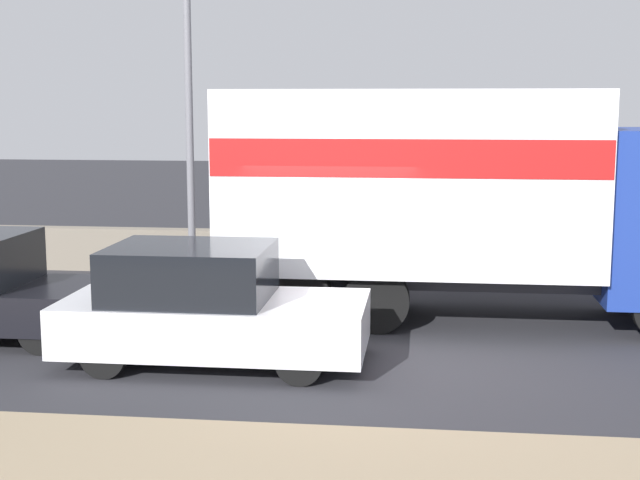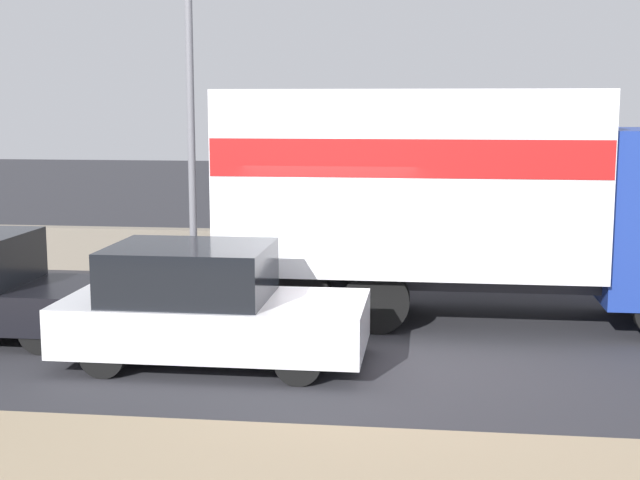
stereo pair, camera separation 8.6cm
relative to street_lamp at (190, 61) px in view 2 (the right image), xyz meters
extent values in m
plane|color=#2D2D33|center=(2.99, -4.67, -4.15)|extent=(80.00, 80.00, 0.00)
cube|color=gray|center=(2.99, 1.11, -3.71)|extent=(60.00, 0.35, 0.87)
cylinder|color=slate|center=(0.00, 0.00, -0.68)|extent=(0.14, 0.14, 6.94)
cube|color=#2D2D33|center=(4.10, -2.33, -3.43)|extent=(5.74, 1.38, 0.25)
cube|color=white|center=(4.10, -2.33, -1.93)|extent=(5.74, 2.51, 2.75)
cube|color=red|center=(4.10, -2.33, -1.53)|extent=(5.71, 2.53, 0.55)
cylinder|color=black|center=(7.85, -1.37, -3.66)|extent=(0.99, 0.28, 0.99)
cylinder|color=black|center=(2.53, -1.37, -3.66)|extent=(0.99, 0.28, 0.99)
cylinder|color=black|center=(2.53, -3.29, -3.66)|extent=(0.99, 0.28, 0.99)
cylinder|color=black|center=(3.67, -1.37, -3.66)|extent=(0.99, 0.28, 0.99)
cylinder|color=black|center=(3.67, -3.29, -3.66)|extent=(0.99, 0.28, 0.99)
cube|color=silver|center=(1.66, -5.11, -3.61)|extent=(3.97, 1.82, 0.64)
cube|color=black|center=(1.34, -5.11, -2.94)|extent=(2.06, 1.67, 0.70)
cylinder|color=black|center=(2.89, -4.32, -3.86)|extent=(0.58, 0.20, 0.58)
cylinder|color=black|center=(2.89, -5.90, -3.86)|extent=(0.58, 0.20, 0.58)
cylinder|color=black|center=(0.43, -4.32, -3.86)|extent=(0.58, 0.20, 0.58)
cylinder|color=black|center=(0.43, -5.90, -3.86)|extent=(0.58, 0.20, 0.58)
cylinder|color=black|center=(-0.79, -3.46, -3.84)|extent=(0.63, 0.20, 0.63)
cylinder|color=black|center=(-0.79, -4.99, -3.84)|extent=(0.63, 0.20, 0.63)
camera|label=1|loc=(4.35, -16.25, -0.75)|focal=50.00mm
camera|label=2|loc=(4.44, -16.24, -0.75)|focal=50.00mm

